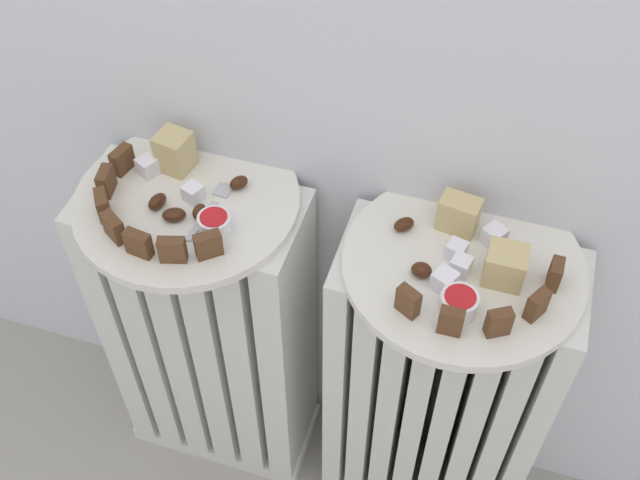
% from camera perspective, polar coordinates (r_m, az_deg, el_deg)
% --- Properties ---
extents(radiator_left, '(0.30, 0.15, 0.57)m').
position_cam_1_polar(radiator_left, '(1.17, -8.04, -7.21)').
color(radiator_left, silver).
rests_on(radiator_left, ground_plane).
extents(radiator_right, '(0.30, 0.15, 0.57)m').
position_cam_1_polar(radiator_right, '(1.12, 8.52, -11.50)').
color(radiator_right, silver).
rests_on(radiator_right, ground_plane).
extents(plate_left, '(0.28, 0.28, 0.01)m').
position_cam_1_polar(plate_left, '(0.94, -9.92, 2.87)').
color(plate_left, silver).
rests_on(plate_left, radiator_left).
extents(plate_right, '(0.28, 0.28, 0.01)m').
position_cam_1_polar(plate_right, '(0.88, 10.67, -1.88)').
color(plate_right, silver).
rests_on(plate_right, radiator_right).
extents(dark_cake_slice_left_0, '(0.02, 0.03, 0.03)m').
position_cam_1_polar(dark_cake_slice_left_0, '(0.98, -14.58, 5.83)').
color(dark_cake_slice_left_0, '#56351E').
rests_on(dark_cake_slice_left_0, plate_left).
extents(dark_cake_slice_left_1, '(0.02, 0.03, 0.03)m').
position_cam_1_polar(dark_cake_slice_left_1, '(0.96, -15.71, 4.25)').
color(dark_cake_slice_left_1, '#56351E').
rests_on(dark_cake_slice_left_1, plate_left).
extents(dark_cake_slice_left_2, '(0.03, 0.03, 0.03)m').
position_cam_1_polar(dark_cake_slice_left_2, '(0.93, -15.95, 2.52)').
color(dark_cake_slice_left_2, '#56351E').
rests_on(dark_cake_slice_left_2, plate_left).
extents(dark_cake_slice_left_3, '(0.03, 0.03, 0.03)m').
position_cam_1_polar(dark_cake_slice_left_3, '(0.90, -15.17, 0.91)').
color(dark_cake_slice_left_3, '#56351E').
rests_on(dark_cake_slice_left_3, plate_left).
extents(dark_cake_slice_left_4, '(0.03, 0.02, 0.03)m').
position_cam_1_polar(dark_cake_slice_left_4, '(0.88, -13.43, -0.26)').
color(dark_cake_slice_left_4, '#56351E').
rests_on(dark_cake_slice_left_4, plate_left).
extents(dark_cake_slice_left_5, '(0.03, 0.02, 0.03)m').
position_cam_1_polar(dark_cake_slice_left_5, '(0.86, -11.00, -0.73)').
color(dark_cake_slice_left_5, '#56351E').
rests_on(dark_cake_slice_left_5, plate_left).
extents(dark_cake_slice_left_6, '(0.03, 0.03, 0.03)m').
position_cam_1_polar(dark_cake_slice_left_6, '(0.86, -8.36, -0.36)').
color(dark_cake_slice_left_6, '#56351E').
rests_on(dark_cake_slice_left_6, plate_left).
extents(marble_cake_slice_left_0, '(0.04, 0.04, 0.05)m').
position_cam_1_polar(marble_cake_slice_left_0, '(0.96, -10.80, 6.51)').
color(marble_cake_slice_left_0, tan).
rests_on(marble_cake_slice_left_0, plate_left).
extents(turkish_delight_left_0, '(0.03, 0.03, 0.02)m').
position_cam_1_polar(turkish_delight_left_0, '(0.93, -9.47, 3.50)').
color(turkish_delight_left_0, white).
rests_on(turkish_delight_left_0, plate_left).
extents(turkish_delight_left_1, '(0.03, 0.03, 0.02)m').
position_cam_1_polar(turkish_delight_left_1, '(0.97, -12.76, 5.41)').
color(turkish_delight_left_1, white).
rests_on(turkish_delight_left_1, plate_left).
extents(medjool_date_left_0, '(0.02, 0.03, 0.02)m').
position_cam_1_polar(medjool_date_left_0, '(0.93, -12.08, 2.82)').
color(medjool_date_left_0, '#3D1E0F').
rests_on(medjool_date_left_0, plate_left).
extents(medjool_date_left_1, '(0.02, 0.02, 0.02)m').
position_cam_1_polar(medjool_date_left_1, '(0.91, -9.02, 2.11)').
color(medjool_date_left_1, '#3D1E0F').
rests_on(medjool_date_left_1, plate_left).
extents(medjool_date_left_2, '(0.03, 0.03, 0.01)m').
position_cam_1_polar(medjool_date_left_2, '(0.91, -10.88, 1.87)').
color(medjool_date_left_2, '#3D1E0F').
rests_on(medjool_date_left_2, plate_left).
extents(medjool_date_left_3, '(0.03, 0.03, 0.02)m').
position_cam_1_polar(medjool_date_left_3, '(0.94, -6.10, 4.29)').
color(medjool_date_left_3, '#3D1E0F').
rests_on(medjool_date_left_3, plate_left).
extents(jam_bowl_left, '(0.04, 0.04, 0.03)m').
position_cam_1_polar(jam_bowl_left, '(0.88, -7.89, 1.21)').
color(jam_bowl_left, white).
rests_on(jam_bowl_left, plate_left).
extents(dark_cake_slice_right_0, '(0.03, 0.02, 0.03)m').
position_cam_1_polar(dark_cake_slice_right_0, '(0.81, 6.61, -4.58)').
color(dark_cake_slice_right_0, '#56351E').
rests_on(dark_cake_slice_right_0, plate_right).
extents(dark_cake_slice_right_1, '(0.03, 0.01, 0.03)m').
position_cam_1_polar(dark_cake_slice_right_1, '(0.80, 9.76, -6.01)').
color(dark_cake_slice_right_1, '#56351E').
rests_on(dark_cake_slice_right_1, plate_right).
extents(dark_cake_slice_right_2, '(0.03, 0.02, 0.03)m').
position_cam_1_polar(dark_cake_slice_right_2, '(0.81, 13.23, -6.04)').
color(dark_cake_slice_right_2, '#56351E').
rests_on(dark_cake_slice_right_2, plate_right).
extents(dark_cake_slice_right_3, '(0.02, 0.03, 0.03)m').
position_cam_1_polar(dark_cake_slice_right_3, '(0.83, 15.93, -4.69)').
color(dark_cake_slice_right_3, '#56351E').
rests_on(dark_cake_slice_right_3, plate_right).
extents(dark_cake_slice_right_4, '(0.01, 0.03, 0.03)m').
position_cam_1_polar(dark_cake_slice_right_4, '(0.86, 17.17, -2.46)').
color(dark_cake_slice_right_4, '#56351E').
rests_on(dark_cake_slice_right_4, plate_right).
extents(marble_cake_slice_right_0, '(0.05, 0.04, 0.04)m').
position_cam_1_polar(marble_cake_slice_right_0, '(0.89, 10.33, 1.92)').
color(marble_cake_slice_right_0, tan).
rests_on(marble_cake_slice_right_0, plate_right).
extents(marble_cake_slice_right_1, '(0.04, 0.04, 0.04)m').
position_cam_1_polar(marble_cake_slice_right_1, '(0.85, 13.69, -1.87)').
color(marble_cake_slice_right_1, tan).
rests_on(marble_cake_slice_right_1, plate_right).
extents(turkish_delight_right_0, '(0.02, 0.02, 0.02)m').
position_cam_1_polar(turkish_delight_right_0, '(0.87, 10.17, -0.76)').
color(turkish_delight_right_0, white).
rests_on(turkish_delight_right_0, plate_right).
extents(turkish_delight_right_1, '(0.03, 0.03, 0.02)m').
position_cam_1_polar(turkish_delight_right_1, '(0.84, 9.29, -3.03)').
color(turkish_delight_right_1, white).
rests_on(turkish_delight_right_1, plate_right).
extents(turkish_delight_right_2, '(0.03, 0.03, 0.02)m').
position_cam_1_polar(turkish_delight_right_2, '(0.85, 10.50, -1.89)').
color(turkish_delight_right_2, white).
rests_on(turkish_delight_right_2, plate_right).
extents(turkish_delight_right_3, '(0.03, 0.03, 0.02)m').
position_cam_1_polar(turkish_delight_right_3, '(0.89, 12.90, 0.30)').
color(turkish_delight_right_3, white).
rests_on(turkish_delight_right_3, plate_right).
extents(medjool_date_right_0, '(0.02, 0.03, 0.02)m').
position_cam_1_polar(medjool_date_right_0, '(0.88, 14.40, -0.80)').
color(medjool_date_right_0, '#3D1E0F').
rests_on(medjool_date_right_0, plate_right).
extents(medjool_date_right_1, '(0.03, 0.03, 0.01)m').
position_cam_1_polar(medjool_date_right_1, '(0.89, 6.30, 1.17)').
color(medjool_date_right_1, '#3D1E0F').
rests_on(medjool_date_right_1, plate_right).
extents(medjool_date_right_2, '(0.02, 0.02, 0.02)m').
position_cam_1_polar(medjool_date_right_2, '(0.85, 7.60, -2.24)').
color(medjool_date_right_2, '#3D1E0F').
rests_on(medjool_date_right_2, plate_right).
extents(jam_bowl_right, '(0.04, 0.04, 0.02)m').
position_cam_1_polar(jam_bowl_right, '(0.82, 10.37, -4.63)').
color(jam_bowl_right, white).
rests_on(jam_bowl_right, plate_right).
extents(fork, '(0.02, 0.10, 0.00)m').
position_cam_1_polar(fork, '(0.92, -8.12, 2.47)').
color(fork, '#B7B7BC').
rests_on(fork, plate_left).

